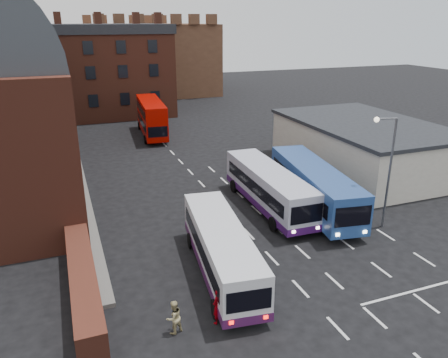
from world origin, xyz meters
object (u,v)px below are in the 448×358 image
object	(u,v)px
street_lamp	(387,163)
bus_white_outbound	(221,247)
bus_white_inbound	(269,186)
bus_blue	(314,185)
bus_red_double	(152,117)
pedestrian_beige	(174,317)
pedestrian_red	(218,306)

from	to	relation	value
street_lamp	bus_white_outbound	bearing A→B (deg)	-172.42
bus_white_inbound	street_lamp	xyz separation A→B (m)	(5.43, -5.27, 2.69)
bus_blue	street_lamp	bearing A→B (deg)	130.12
bus_white_inbound	bus_red_double	size ratio (longest dim) A/B	1.03
bus_red_double	pedestrian_beige	size ratio (longest dim) A/B	6.66
street_lamp	pedestrian_red	bearing A→B (deg)	-158.22
bus_white_inbound	bus_blue	size ratio (longest dim) A/B	0.92
bus_red_double	pedestrian_red	xyz separation A→B (m)	(-4.39, -34.08, -1.31)
bus_white_inbound	pedestrian_red	bearing A→B (deg)	55.27
bus_white_outbound	bus_white_inbound	size ratio (longest dim) A/B	0.94
bus_blue	bus_red_double	bearing A→B (deg)	-66.93
bus_white_outbound	bus_red_double	world-z (taller)	bus_red_double
bus_white_outbound	bus_blue	size ratio (longest dim) A/B	0.87
street_lamp	bus_blue	bearing A→B (deg)	121.26
bus_white_outbound	bus_red_double	bearing A→B (deg)	91.75
bus_white_outbound	bus_red_double	xyz separation A→B (m)	(2.83, 30.37, 0.57)
bus_white_outbound	pedestrian_beige	xyz separation A→B (m)	(-3.55, -3.66, -0.82)
bus_white_outbound	bus_white_inbound	xyz separation A→B (m)	(6.15, 6.81, 0.12)
street_lamp	pedestrian_red	xyz separation A→B (m)	(-13.14, -5.25, -3.55)
bus_white_inbound	bus_blue	distance (m)	3.18
bus_white_outbound	street_lamp	xyz separation A→B (m)	(11.58, 1.54, 2.81)
pedestrian_beige	bus_white_outbound	bearing A→B (deg)	-155.60
bus_blue	pedestrian_beige	distance (m)	15.72
bus_white_outbound	bus_red_double	distance (m)	30.51
bus_white_outbound	bus_blue	bearing A→B (deg)	38.79
bus_white_outbound	pedestrian_beige	bearing A→B (deg)	-127.05
bus_white_inbound	street_lamp	size ratio (longest dim) A/B	1.47
bus_blue	street_lamp	size ratio (longest dim) A/B	1.59
bus_white_inbound	street_lamp	world-z (taller)	street_lamp
bus_white_outbound	street_lamp	distance (m)	12.01
bus_white_outbound	street_lamp	world-z (taller)	street_lamp
bus_white_inbound	bus_red_double	distance (m)	23.80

